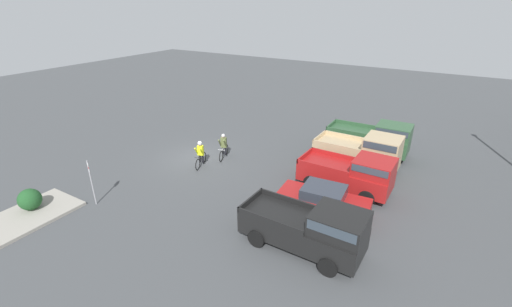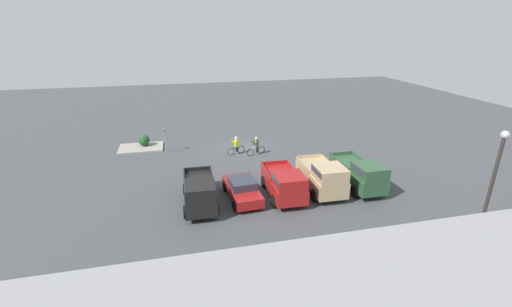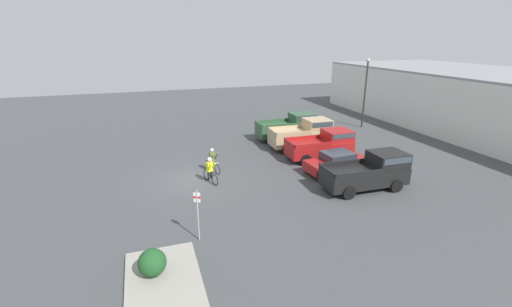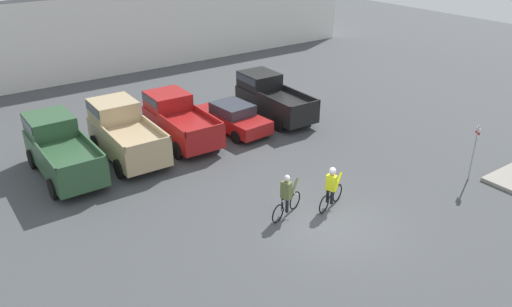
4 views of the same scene
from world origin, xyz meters
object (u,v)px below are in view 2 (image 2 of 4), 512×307
Objects in this scene: pickup_truck_2 at (285,183)px; pickup_truck_3 at (200,191)px; sedan_0 at (242,189)px; pickup_truck_0 at (360,173)px; cyclist_1 at (256,146)px; pickup_truck_1 at (323,176)px; fire_lane_sign at (165,138)px; shrub at (144,140)px; cyclist_0 at (236,145)px; lamppost at (491,189)px.

pickup_truck_3 is at bearing -0.11° from pickup_truck_2.
pickup_truck_0 is at bearing 177.66° from sedan_0.
cyclist_1 reaches higher than sedan_0.
fire_lane_sign is (10.68, -10.46, 0.27)m from pickup_truck_1.
pickup_truck_3 reaches higher than cyclist_1.
pickup_truck_1 is 17.84m from shrub.
pickup_truck_3 is at bearing 102.08° from fire_lane_sign.
sedan_0 is 1.83× the size of fire_lane_sign.
cyclist_0 is at bearing -62.59° from pickup_truck_1.
pickup_truck_1 reaches higher than cyclist_0.
pickup_truck_1 reaches higher than pickup_truck_0.
pickup_truck_2 is at bearing 126.47° from fire_lane_sign.
pickup_truck_0 reaches higher than shrub.
lamppost reaches higher than fire_lane_sign.
fire_lane_sign reaches higher than cyclist_1.
shrub is (16.98, -21.07, -3.25)m from lamppost.
cyclist_0 is at bearing 154.86° from shrub.
sedan_0 is 2.49× the size of cyclist_1.
pickup_truck_3 is 10.90m from fire_lane_sign.
lamppost is at bearing 128.87° from shrub.
fire_lane_sign is 2.98m from shrub.
fire_lane_sign is at bearing -77.92° from pickup_truck_3.
cyclist_0 is at bearing -97.39° from sedan_0.
cyclist_1 is at bearing -109.70° from sedan_0.
lamppost reaches higher than pickup_truck_3.
cyclist_1 is 0.27× the size of lamppost.
pickup_truck_3 is 10.09m from cyclist_1.
cyclist_1 is (-0.02, -8.39, -0.28)m from pickup_truck_2.
pickup_truck_3 is 0.76× the size of lamppost.
pickup_truck_3 is 13.43m from shrub.
pickup_truck_1 is 9.95m from lamppost.
pickup_truck_3 is at bearing -33.31° from lamppost.
pickup_truck_3 is 9.71m from cyclist_0.
fire_lane_sign reaches higher than pickup_truck_0.
lamppost is at bearing 117.08° from cyclist_0.
cyclist_0 is 0.95× the size of cyclist_1.
shrub is (9.88, -12.73, -0.42)m from pickup_truck_2.
pickup_truck_1 is 9.80m from cyclist_0.
sedan_0 is 13.69m from lamppost.
pickup_truck_2 is (5.61, 0.21, -0.06)m from pickup_truck_0.
fire_lane_sign is at bearing -44.40° from pickup_truck_1.
pickup_truck_1 is at bearing 135.34° from shrub.
shrub is at bearing -38.96° from pickup_truck_0.
cyclist_0 reaches higher than sedan_0.
pickup_truck_2 is at bearing 100.85° from cyclist_0.
pickup_truck_2 is 2.01× the size of fire_lane_sign.
pickup_truck_0 is at bearing 142.23° from fire_lane_sign.
pickup_truck_1 reaches higher than cyclist_1.
lamppost is (-8.81, 17.24, 3.08)m from cyclist_0.
pickup_truck_1 reaches higher than sedan_0.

